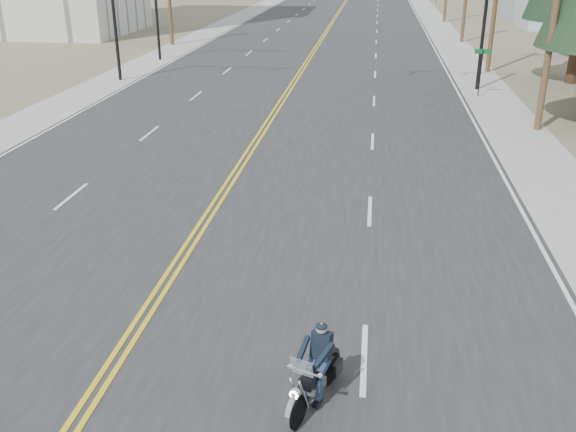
{
  "coord_description": "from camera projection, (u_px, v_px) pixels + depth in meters",
  "views": [
    {
      "loc": [
        4.9,
        -7.04,
        7.76
      ],
      "look_at": [
        2.97,
        7.52,
        1.6
      ],
      "focal_mm": 40.0,
      "sensor_mm": 36.0,
      "label": 1
    }
  ],
  "objects": [
    {
      "name": "sidewalk_left",
      "position": [
        236.0,
        19.0,
        75.42
      ],
      "size": [
        3.0,
        200.0,
        0.01
      ],
      "primitive_type": "cube",
      "color": "#A5A5A0",
      "rests_on": "ground"
    },
    {
      "name": "motorcyclist",
      "position": [
        314.0,
        367.0,
        11.54
      ],
      "size": [
        1.49,
        2.17,
        1.56
      ],
      "primitive_type": null,
      "rotation": [
        0.0,
        0.0,
        2.79
      ],
      "color": "black",
      "rests_on": "ground"
    },
    {
      "name": "street_sign",
      "position": [
        482.0,
        64.0,
        35.45
      ],
      "size": [
        0.9,
        0.06,
        2.62
      ],
      "color": "black",
      "rests_on": "ground"
    },
    {
      "name": "traffic_mast_right",
      "position": [
        450.0,
        2.0,
        36.29
      ],
      "size": [
        7.1,
        0.26,
        7.0
      ],
      "color": "black",
      "rests_on": "ground"
    },
    {
      "name": "sidewalk_right",
      "position": [
        435.0,
        22.0,
        72.63
      ],
      "size": [
        3.0,
        200.0,
        0.01
      ],
      "primitive_type": "cube",
      "color": "#A5A5A0",
      "rests_on": "ground"
    },
    {
      "name": "road",
      "position": [
        334.0,
        20.0,
        74.03
      ],
      "size": [
        20.0,
        200.0,
        0.01
      ],
      "primitive_type": "cube",
      "color": "#303033",
      "rests_on": "ground"
    }
  ]
}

